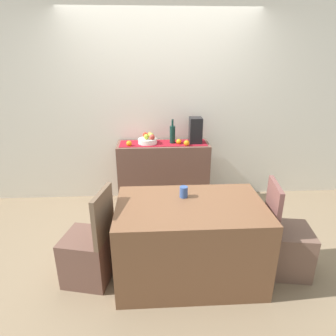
# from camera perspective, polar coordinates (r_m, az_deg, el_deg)

# --- Properties ---
(ground_plane) EXTENTS (6.40, 6.40, 0.02)m
(ground_plane) POSITION_cam_1_polar(r_m,az_deg,el_deg) (3.39, -0.39, -13.98)
(ground_plane) COLOR #7E6A51
(ground_plane) RESTS_ON ground
(room_wall_rear) EXTENTS (6.40, 0.06, 2.70)m
(room_wall_rear) POSITION_cam_1_polar(r_m,az_deg,el_deg) (3.99, -1.33, 12.67)
(room_wall_rear) COLOR silver
(room_wall_rear) RESTS_ON ground
(sideboard_console) EXTENTS (1.21, 0.42, 0.86)m
(sideboard_console) POSITION_cam_1_polar(r_m,az_deg,el_deg) (3.99, -0.91, -1.09)
(sideboard_console) COLOR brown
(sideboard_console) RESTS_ON ground
(table_runner) EXTENTS (1.14, 0.32, 0.01)m
(table_runner) POSITION_cam_1_polar(r_m,az_deg,el_deg) (3.84, -0.94, 4.90)
(table_runner) COLOR maroon
(table_runner) RESTS_ON sideboard_console
(fruit_bowl) EXTENTS (0.25, 0.25, 0.06)m
(fruit_bowl) POSITION_cam_1_polar(r_m,az_deg,el_deg) (3.83, -4.03, 5.33)
(fruit_bowl) COLOR white
(fruit_bowl) RESTS_ON table_runner
(apple_upper) EXTENTS (0.07, 0.07, 0.07)m
(apple_upper) POSITION_cam_1_polar(r_m,az_deg,el_deg) (3.78, -4.27, 6.15)
(apple_upper) COLOR #9AAD2C
(apple_upper) RESTS_ON fruit_bowl
(apple_right) EXTENTS (0.07, 0.07, 0.07)m
(apple_right) POSITION_cam_1_polar(r_m,az_deg,el_deg) (3.88, -4.46, 6.50)
(apple_right) COLOR red
(apple_right) RESTS_ON fruit_bowl
(apple_left) EXTENTS (0.07, 0.07, 0.07)m
(apple_left) POSITION_cam_1_polar(r_m,az_deg,el_deg) (3.83, -3.32, 6.38)
(apple_left) COLOR #90AC41
(apple_left) RESTS_ON fruit_bowl
(apple_front) EXTENTS (0.07, 0.07, 0.07)m
(apple_front) POSITION_cam_1_polar(r_m,az_deg,el_deg) (3.76, -3.15, 6.09)
(apple_front) COLOR #B23930
(apple_front) RESTS_ON fruit_bowl
(apple_center) EXTENTS (0.06, 0.06, 0.06)m
(apple_center) POSITION_cam_1_polar(r_m,az_deg,el_deg) (3.89, -3.58, 6.55)
(apple_center) COLOR gold
(apple_center) RESTS_ON fruit_bowl
(wine_bottle) EXTENTS (0.07, 0.07, 0.32)m
(wine_bottle) POSITION_cam_1_polar(r_m,az_deg,el_deg) (3.82, 0.89, 6.65)
(wine_bottle) COLOR #112F28
(wine_bottle) RESTS_ON sideboard_console
(coffee_maker) EXTENTS (0.16, 0.18, 0.34)m
(coffee_maker) POSITION_cam_1_polar(r_m,az_deg,el_deg) (3.84, 5.43, 7.36)
(coffee_maker) COLOR black
(coffee_maker) RESTS_ON sideboard_console
(orange_loose_mid) EXTENTS (0.07, 0.07, 0.07)m
(orange_loose_mid) POSITION_cam_1_polar(r_m,az_deg,el_deg) (3.75, -7.66, 4.81)
(orange_loose_mid) COLOR orange
(orange_loose_mid) RESTS_ON sideboard_console
(orange_loose_far) EXTENTS (0.07, 0.07, 0.07)m
(orange_loose_far) POSITION_cam_1_polar(r_m,az_deg,el_deg) (3.74, 3.67, 4.92)
(orange_loose_far) COLOR orange
(orange_loose_far) RESTS_ON sideboard_console
(orange_loose_end) EXTENTS (0.07, 0.07, 0.07)m
(orange_loose_end) POSITION_cam_1_polar(r_m,az_deg,el_deg) (3.80, 2.13, 5.21)
(orange_loose_end) COLOR orange
(orange_loose_end) RESTS_ON sideboard_console
(dining_table) EXTENTS (1.29, 0.80, 0.74)m
(dining_table) POSITION_cam_1_polar(r_m,az_deg,el_deg) (2.73, 4.28, -13.98)
(dining_table) COLOR brown
(dining_table) RESTS_ON ground
(coffee_cup) EXTENTS (0.07, 0.07, 0.10)m
(coffee_cup) POSITION_cam_1_polar(r_m,az_deg,el_deg) (2.63, 3.10, -4.71)
(coffee_cup) COLOR #324F8D
(coffee_cup) RESTS_ON dining_table
(chair_near_window) EXTENTS (0.48, 0.48, 0.90)m
(chair_near_window) POSITION_cam_1_polar(r_m,az_deg,el_deg) (2.83, -15.17, -15.93)
(chair_near_window) COLOR brown
(chair_near_window) RESTS_ON ground
(chair_by_corner) EXTENTS (0.46, 0.46, 0.90)m
(chair_by_corner) POSITION_cam_1_polar(r_m,az_deg,el_deg) (3.04, 22.08, -14.04)
(chair_by_corner) COLOR brown
(chair_by_corner) RESTS_ON ground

